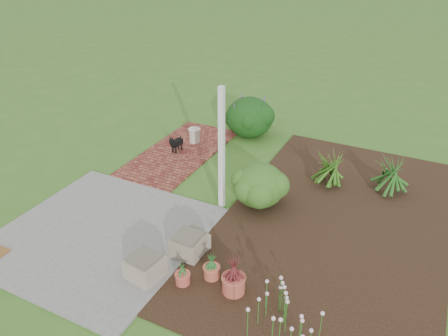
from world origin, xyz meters
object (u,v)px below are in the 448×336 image
at_px(stone_trough_near, 145,267).
at_px(cream_ceramic_urn, 194,135).
at_px(evergreen_shrub, 259,184).
at_px(black_dog, 176,143).

distance_m(stone_trough_near, cream_ceramic_urn, 5.00).
relative_size(cream_ceramic_urn, evergreen_shrub, 0.35).
distance_m(cream_ceramic_urn, evergreen_shrub, 3.21).
relative_size(black_dog, cream_ceramic_urn, 1.31).
bearing_deg(stone_trough_near, evergreen_shrub, 74.27).
height_order(cream_ceramic_urn, evergreen_shrub, evergreen_shrub).
xyz_separation_m(cream_ceramic_urn, evergreen_shrub, (2.58, -1.89, 0.25)).
distance_m(black_dog, cream_ceramic_urn, 0.71).
xyz_separation_m(black_dog, evergreen_shrub, (2.70, -1.19, 0.19)).
distance_m(black_dog, evergreen_shrub, 2.96).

